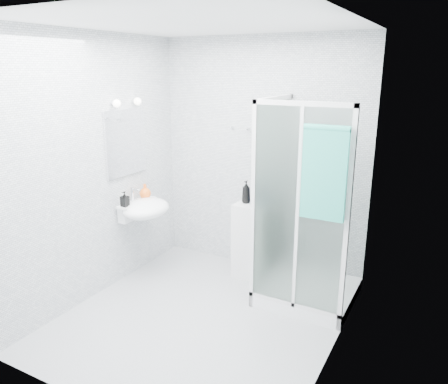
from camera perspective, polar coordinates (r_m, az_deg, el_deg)
The scene contains 12 objects.
room at distance 3.74m, azimuth -3.23°, elevation 1.01°, with size 2.40×2.60×2.60m.
shower_enclosure at distance 4.42m, azimuth 9.77°, elevation -8.53°, with size 0.90×0.95×2.00m.
wall_basin at distance 4.79m, azimuth -10.39°, elevation -2.16°, with size 0.46×0.56×0.35m.
mirror at distance 4.75m, azimuth -12.70°, elevation 6.31°, with size 0.02×0.60×0.70m, color white.
vanity_lights at distance 4.67m, azimuth -12.55°, elevation 11.36°, with size 0.10×0.40×0.08m.
wall_hooks at distance 4.88m, azimuth 1.99°, elevation 8.36°, with size 0.23×0.06×0.03m.
storage_cabinet at distance 4.87m, azimuth 3.68°, elevation -6.29°, with size 0.37×0.38×0.84m.
hand_towel at distance 3.66m, azimuth 12.97°, elevation 2.66°, with size 0.37×0.05×0.79m.
shampoo_bottle_a at distance 4.73m, azimuth 2.91°, elevation 0.02°, with size 0.10×0.10×0.25m, color black.
shampoo_bottle_b at distance 4.70m, azimuth 4.47°, elevation -0.08°, with size 0.11×0.12×0.25m, color #0B1B45.
soap_dispenser_orange at distance 4.92m, azimuth -10.26°, elevation 0.13°, with size 0.13×0.13×0.16m, color orange.
soap_dispenser_black at distance 4.67m, azimuth -12.84°, elevation -0.89°, with size 0.07×0.07×0.16m, color black.
Camera 1 is at (1.91, -3.07, 2.26)m, focal length 35.00 mm.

